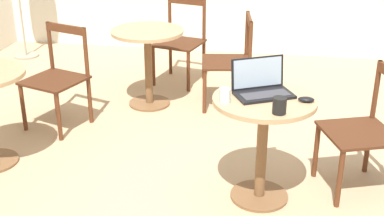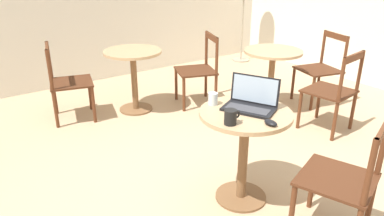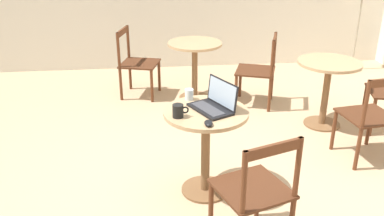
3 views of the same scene
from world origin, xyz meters
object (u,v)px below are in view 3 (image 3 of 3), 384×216
(mug, at_px, (178,111))
(chair_far_right, at_px, (259,70))
(cafe_table_far, at_px, (195,57))
(laptop, at_px, (214,104))
(drinking_glass, at_px, (189,94))
(chair_mid_front, at_px, (371,117))
(chair_near_front, at_px, (255,191))
(mouse, at_px, (208,123))
(cafe_table_near, at_px, (206,132))
(chair_far_left, at_px, (136,63))
(cafe_table_mid, at_px, (328,78))

(mug, bearing_deg, chair_far_right, 59.24)
(cafe_table_far, relative_size, mug, 5.94)
(laptop, bearing_deg, drinking_glass, 128.04)
(chair_mid_front, height_order, chair_far_right, same)
(chair_far_right, xyz_separation_m, drinking_glass, (-0.99, -1.52, 0.34))
(chair_mid_front, bearing_deg, laptop, -167.37)
(drinking_glass, bearing_deg, laptop, -51.96)
(chair_near_front, distance_m, mouse, 0.58)
(cafe_table_far, distance_m, mug, 2.16)
(cafe_table_near, height_order, laptop, laptop)
(mouse, bearing_deg, chair_far_left, 102.72)
(chair_far_left, bearing_deg, cafe_table_far, -15.29)
(mouse, bearing_deg, chair_far_right, 65.90)
(cafe_table_mid, xyz_separation_m, chair_far_right, (-0.57, 0.65, -0.11))
(cafe_table_mid, relative_size, chair_near_front, 0.85)
(chair_far_left, height_order, laptop, laptop)
(mouse, distance_m, mug, 0.26)
(laptop, xyz_separation_m, mug, (-0.28, -0.12, 0.00))
(chair_far_right, distance_m, laptop, 1.95)
(cafe_table_near, xyz_separation_m, chair_mid_front, (1.56, 0.36, -0.11))
(chair_far_left, bearing_deg, cafe_table_near, -75.46)
(cafe_table_mid, relative_size, mug, 5.94)
(chair_near_front, height_order, chair_far_right, same)
(cafe_table_near, bearing_deg, cafe_table_far, 86.01)
(cafe_table_mid, xyz_separation_m, mug, (-1.67, -1.21, 0.24))
(cafe_table_near, xyz_separation_m, chair_far_right, (0.88, 1.76, -0.11))
(drinking_glass, bearing_deg, cafe_table_mid, 29.40)
(cafe_table_mid, distance_m, chair_far_left, 2.31)
(cafe_table_mid, height_order, laptop, laptop)
(cafe_table_far, bearing_deg, cafe_table_mid, -34.78)
(chair_near_front, distance_m, drinking_glass, 1.03)
(drinking_glass, bearing_deg, mouse, -79.90)
(cafe_table_mid, bearing_deg, laptop, -141.74)
(cafe_table_near, height_order, drinking_glass, drinking_glass)
(cafe_table_mid, height_order, drinking_glass, drinking_glass)
(cafe_table_mid, relative_size, laptop, 1.71)
(cafe_table_mid, height_order, cafe_table_far, same)
(cafe_table_far, bearing_deg, chair_far_right, -19.49)
(chair_far_left, height_order, mouse, chair_far_left)
(chair_near_front, bearing_deg, chair_mid_front, 37.93)
(chair_near_front, xyz_separation_m, chair_far_right, (0.65, 2.44, 0.00))
(chair_far_right, distance_m, chair_far_left, 1.53)
(cafe_table_mid, height_order, chair_far_left, chair_far_left)
(chair_mid_front, distance_m, chair_far_left, 2.84)
(cafe_table_far, bearing_deg, drinking_glass, -97.86)
(cafe_table_mid, xyz_separation_m, cafe_table_far, (-1.31, 0.91, 0.00))
(cafe_table_far, relative_size, chair_far_right, 0.85)
(chair_near_front, height_order, laptop, laptop)
(mug, bearing_deg, drinking_glass, 70.98)
(laptop, distance_m, drinking_glass, 0.28)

